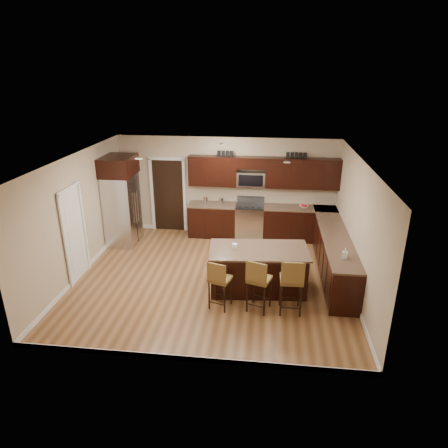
# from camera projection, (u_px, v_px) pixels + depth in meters

# --- Properties ---
(floor) EXTENTS (6.00, 6.00, 0.00)m
(floor) POSITION_uv_depth(u_px,v_px,m) (213.00, 278.00, 8.96)
(floor) COLOR brown
(floor) RESTS_ON ground
(ceiling) EXTENTS (6.00, 6.00, 0.00)m
(ceiling) POSITION_uv_depth(u_px,v_px,m) (211.00, 159.00, 7.97)
(ceiling) COLOR silver
(ceiling) RESTS_ON wall_back
(wall_back) EXTENTS (6.00, 0.00, 6.00)m
(wall_back) POSITION_uv_depth(u_px,v_px,m) (226.00, 186.00, 11.01)
(wall_back) COLOR tan
(wall_back) RESTS_ON floor
(wall_left) EXTENTS (0.00, 5.50, 5.50)m
(wall_left) POSITION_uv_depth(u_px,v_px,m) (78.00, 216.00, 8.79)
(wall_left) COLOR tan
(wall_left) RESTS_ON floor
(wall_right) EXTENTS (0.00, 5.50, 5.50)m
(wall_right) POSITION_uv_depth(u_px,v_px,m) (357.00, 228.00, 8.14)
(wall_right) COLOR tan
(wall_right) RESTS_ON floor
(base_cabinets) EXTENTS (4.02, 3.96, 0.92)m
(base_cabinets) POSITION_uv_depth(u_px,v_px,m) (296.00, 238.00, 9.92)
(base_cabinets) COLOR black
(base_cabinets) RESTS_ON floor
(upper_cabinets) EXTENTS (4.00, 0.33, 0.80)m
(upper_cabinets) POSITION_uv_depth(u_px,v_px,m) (265.00, 172.00, 10.56)
(upper_cabinets) COLOR black
(upper_cabinets) RESTS_ON wall_back
(range) EXTENTS (0.76, 0.64, 1.11)m
(range) POSITION_uv_depth(u_px,v_px,m) (250.00, 221.00, 10.98)
(range) COLOR silver
(range) RESTS_ON floor
(microwave) EXTENTS (0.76, 0.31, 0.40)m
(microwave) POSITION_uv_depth(u_px,v_px,m) (251.00, 179.00, 10.70)
(microwave) COLOR silver
(microwave) RESTS_ON upper_cabinets
(doorway) EXTENTS (0.85, 0.03, 2.06)m
(doorway) POSITION_uv_depth(u_px,v_px,m) (169.00, 196.00, 11.29)
(doorway) COLOR black
(doorway) RESTS_ON floor
(pantry_door) EXTENTS (0.03, 0.80, 2.04)m
(pantry_door) POSITION_uv_depth(u_px,v_px,m) (74.00, 235.00, 8.63)
(pantry_door) COLOR white
(pantry_door) RESTS_ON floor
(letter_decor) EXTENTS (2.20, 0.03, 0.15)m
(letter_decor) POSITION_uv_depth(u_px,v_px,m) (260.00, 154.00, 10.41)
(letter_decor) COLOR black
(letter_decor) RESTS_ON upper_cabinets
(island) EXTENTS (2.12, 1.24, 0.92)m
(island) POSITION_uv_depth(u_px,v_px,m) (258.00, 270.00, 8.38)
(island) COLOR black
(island) RESTS_ON floor
(stool_left) EXTENTS (0.48, 0.48, 1.02)m
(stool_left) POSITION_uv_depth(u_px,v_px,m) (219.00, 279.00, 7.61)
(stool_left) COLOR olive
(stool_left) RESTS_ON floor
(stool_mid) EXTENTS (0.52, 0.52, 1.09)m
(stool_mid) POSITION_uv_depth(u_px,v_px,m) (258.00, 280.00, 7.51)
(stool_mid) COLOR olive
(stool_mid) RESTS_ON floor
(stool_right) EXTENTS (0.44, 0.44, 1.15)m
(stool_right) POSITION_uv_depth(u_px,v_px,m) (292.00, 280.00, 7.42)
(stool_right) COLOR olive
(stool_right) RESTS_ON floor
(refrigerator) EXTENTS (0.79, 0.99, 2.35)m
(refrigerator) POSITION_uv_depth(u_px,v_px,m) (122.00, 200.00, 10.34)
(refrigerator) COLOR silver
(refrigerator) RESTS_ON floor
(floor_mat) EXTENTS (1.03, 0.88, 0.01)m
(floor_mat) POSITION_uv_depth(u_px,v_px,m) (250.00, 244.00, 10.67)
(floor_mat) COLOR brown
(floor_mat) RESTS_ON floor
(fruit_bowl) EXTENTS (0.26, 0.26, 0.06)m
(fruit_bowl) POSITION_uv_depth(u_px,v_px,m) (304.00, 206.00, 10.65)
(fruit_bowl) COLOR silver
(fruit_bowl) RESTS_ON base_cabinets
(soap_bottle) EXTENTS (0.11, 0.11, 0.21)m
(soap_bottle) POSITION_uv_depth(u_px,v_px,m) (345.00, 253.00, 7.79)
(soap_bottle) COLOR #B2B2B2
(soap_bottle) RESTS_ON base_cabinets
(canister_tall) EXTENTS (0.12, 0.12, 0.20)m
(canister_tall) POSITION_uv_depth(u_px,v_px,m) (206.00, 200.00, 10.91)
(canister_tall) COLOR silver
(canister_tall) RESTS_ON base_cabinets
(canister_short) EXTENTS (0.11, 0.11, 0.18)m
(canister_short) POSITION_uv_depth(u_px,v_px,m) (221.00, 201.00, 10.86)
(canister_short) COLOR silver
(canister_short) RESTS_ON base_cabinets
(island_jar) EXTENTS (0.10, 0.10, 0.10)m
(island_jar) POSITION_uv_depth(u_px,v_px,m) (235.00, 246.00, 8.24)
(island_jar) COLOR white
(island_jar) RESTS_ON island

